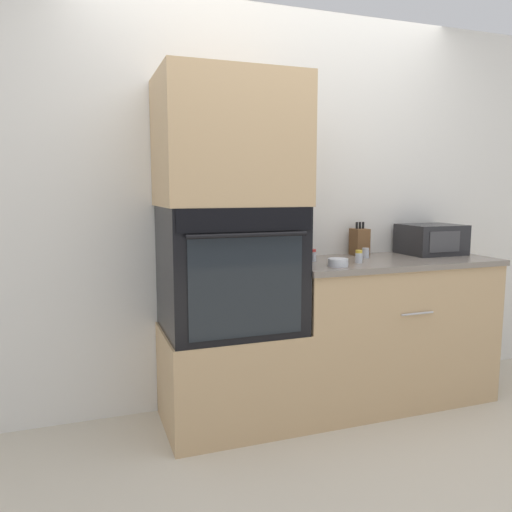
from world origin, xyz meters
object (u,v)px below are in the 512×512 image
at_px(microwave, 431,239).
at_px(condiment_jar_far, 359,257).
at_px(knife_block, 360,242).
at_px(condiment_jar_mid, 313,255).
at_px(bowl, 338,262).
at_px(condiment_jar_back, 366,253).
at_px(condiment_jar_near, 299,256).
at_px(wall_oven, 230,269).

relative_size(microwave, condiment_jar_far, 4.97).
height_order(knife_block, condiment_jar_mid, knife_block).
height_order(bowl, condiment_jar_far, condiment_jar_far).
bearing_deg(bowl, condiment_jar_far, 23.38).
bearing_deg(condiment_jar_mid, condiment_jar_far, -33.86).
height_order(condiment_jar_far, condiment_jar_back, condiment_jar_far).
xyz_separation_m(condiment_jar_far, condiment_jar_back, (0.16, 0.18, -0.01)).
height_order(condiment_jar_near, condiment_jar_mid, condiment_jar_near).
xyz_separation_m(microwave, bowl, (-0.88, -0.28, -0.08)).
relative_size(microwave, bowl, 3.27).
distance_m(microwave, condiment_jar_back, 0.53).
relative_size(bowl, condiment_jar_mid, 1.56).
height_order(microwave, condiment_jar_back, microwave).
bearing_deg(wall_oven, condiment_jar_near, 6.48).
relative_size(microwave, knife_block, 1.73).
xyz_separation_m(bowl, condiment_jar_mid, (-0.04, 0.23, 0.01)).
xyz_separation_m(condiment_jar_near, condiment_jar_mid, (0.10, 0.01, -0.00)).
distance_m(knife_block, condiment_jar_mid, 0.46).
bearing_deg(condiment_jar_near, condiment_jar_back, 4.31).
relative_size(knife_block, condiment_jar_back, 3.48).
distance_m(bowl, condiment_jar_back, 0.43).
distance_m(condiment_jar_near, condiment_jar_far, 0.36).
bearing_deg(bowl, condiment_jar_mid, 100.63).
bearing_deg(condiment_jar_back, condiment_jar_mid, -175.94).
bearing_deg(wall_oven, bowl, -16.25).
xyz_separation_m(wall_oven, bowl, (0.60, -0.17, 0.03)).
relative_size(wall_oven, microwave, 1.95).
relative_size(wall_oven, knife_block, 3.37).
bearing_deg(condiment_jar_far, condiment_jar_mid, 146.14).
distance_m(wall_oven, bowl, 0.62).
distance_m(condiment_jar_near, condiment_jar_mid, 0.10).
height_order(condiment_jar_mid, condiment_jar_far, condiment_jar_far).
bearing_deg(condiment_jar_back, knife_block, 75.55).
distance_m(condiment_jar_mid, condiment_jar_back, 0.39).
bearing_deg(wall_oven, microwave, 4.31).
bearing_deg(condiment_jar_near, condiment_jar_far, -23.97).
relative_size(wall_oven, bowl, 6.38).
bearing_deg(condiment_jar_near, microwave, 3.33).
height_order(bowl, condiment_jar_mid, condiment_jar_mid).
relative_size(bowl, condiment_jar_back, 1.84).
bearing_deg(condiment_jar_mid, condiment_jar_back, 4.06).
distance_m(microwave, bowl, 0.92).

